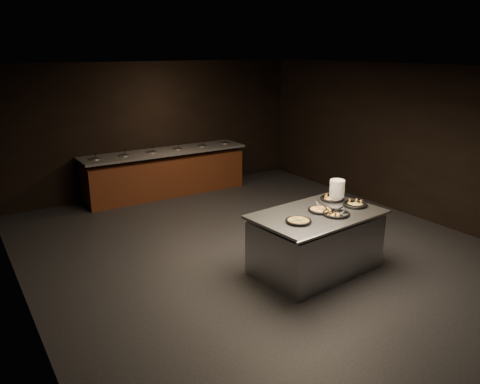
{
  "coord_description": "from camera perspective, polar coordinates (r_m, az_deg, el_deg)",
  "views": [
    {
      "loc": [
        -4.07,
        -5.84,
        3.17
      ],
      "look_at": [
        -0.13,
        0.3,
        0.92
      ],
      "focal_mm": 35.0,
      "sensor_mm": 36.0,
      "label": 1
    }
  ],
  "objects": [
    {
      "name": "pan_veggie_whole",
      "position": [
        6.43,
        7.13,
        -3.51
      ],
      "size": [
        0.36,
        0.36,
        0.04
      ],
      "rotation": [
        0.0,
        0.0,
        -0.14
      ],
      "color": "black",
      "rests_on": "serving_counter"
    },
    {
      "name": "pan_veggie_slices",
      "position": [
        7.25,
        13.84,
        -1.49
      ],
      "size": [
        0.38,
        0.38,
        0.04
      ],
      "rotation": [
        0.0,
        0.0,
        -0.18
      ],
      "color": "black",
      "rests_on": "serving_counter"
    },
    {
      "name": "plate_stack",
      "position": [
        7.46,
        11.75,
        0.26
      ],
      "size": [
        0.23,
        0.23,
        0.31
      ],
      "primitive_type": "cylinder",
      "color": "white",
      "rests_on": "serving_counter"
    },
    {
      "name": "pan_cheese_whole",
      "position": [
        6.91,
        9.79,
        -2.16
      ],
      "size": [
        0.36,
        0.36,
        0.04
      ],
      "rotation": [
        0.0,
        0.0,
        0.04
      ],
      "color": "black",
      "rests_on": "serving_counter"
    },
    {
      "name": "server_left",
      "position": [
        6.95,
        9.77,
        -1.51
      ],
      "size": [
        0.1,
        0.34,
        0.16
      ],
      "rotation": [
        0.0,
        0.0,
        1.54
      ],
      "color": "#AFB1B6",
      "rests_on": "serving_counter"
    },
    {
      "name": "server_right",
      "position": [
        6.7,
        11.97,
        -2.41
      ],
      "size": [
        0.31,
        0.16,
        0.15
      ],
      "rotation": [
        0.0,
        0.0,
        -0.34
      ],
      "color": "#AFB1B6",
      "rests_on": "serving_counter"
    },
    {
      "name": "room",
      "position": [
        7.33,
        2.1,
        3.57
      ],
      "size": [
        7.02,
        8.02,
        2.92
      ],
      "color": "black",
      "rests_on": "ground"
    },
    {
      "name": "pan_cheese_slices_b",
      "position": [
        6.8,
        11.64,
        -2.6
      ],
      "size": [
        0.39,
        0.39,
        0.04
      ],
      "rotation": [
        0.0,
        0.0,
        2.16
      ],
      "color": "black",
      "rests_on": "serving_counter"
    },
    {
      "name": "serving_counter",
      "position": [
        7.0,
        9.22,
        -6.13
      ],
      "size": [
        1.97,
        1.36,
        0.9
      ],
      "rotation": [
        0.0,
        0.0,
        0.09
      ],
      "color": "#AFB1B6",
      "rests_on": "ground"
    },
    {
      "name": "salad_bar",
      "position": [
        10.6,
        -8.99,
        2.01
      ],
      "size": [
        3.7,
        0.83,
        1.18
      ],
      "color": "#501F12",
      "rests_on": "ground"
    },
    {
      "name": "pan_cheese_slices_a",
      "position": [
        7.46,
        11.17,
        -0.79
      ],
      "size": [
        0.37,
        0.37,
        0.04
      ],
      "rotation": [
        0.0,
        0.0,
        0.9
      ],
      "color": "black",
      "rests_on": "serving_counter"
    }
  ]
}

